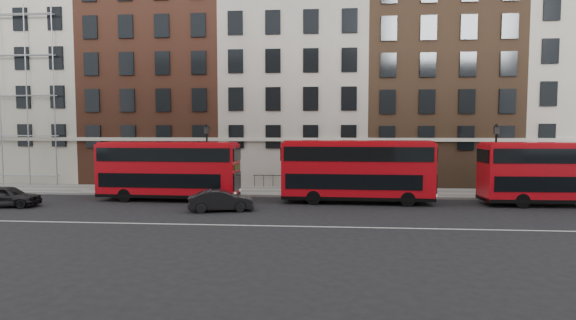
# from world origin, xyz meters

# --- Properties ---
(ground) EXTENTS (120.00, 120.00, 0.00)m
(ground) POSITION_xyz_m (0.00, 0.00, 0.00)
(ground) COLOR black
(ground) RESTS_ON ground
(pavement) EXTENTS (80.00, 5.00, 0.15)m
(pavement) POSITION_xyz_m (0.00, 10.50, 0.07)
(pavement) COLOR slate
(pavement) RESTS_ON ground
(kerb) EXTENTS (80.00, 0.30, 0.16)m
(kerb) POSITION_xyz_m (0.00, 8.00, 0.08)
(kerb) COLOR gray
(kerb) RESTS_ON ground
(road_centre_line) EXTENTS (70.00, 0.12, 0.01)m
(road_centre_line) POSITION_xyz_m (0.00, -2.00, 0.01)
(road_centre_line) COLOR white
(road_centre_line) RESTS_ON ground
(building_terrace) EXTENTS (64.00, 11.95, 22.00)m
(building_terrace) POSITION_xyz_m (-0.31, 17.88, 10.24)
(building_terrace) COLOR #B3AE9B
(building_terrace) RESTS_ON ground
(bus_b) EXTENTS (10.00, 2.71, 4.17)m
(bus_b) POSITION_xyz_m (-8.28, 5.77, 2.24)
(bus_b) COLOR red
(bus_b) RESTS_ON ground
(bus_c) EXTENTS (10.31, 2.75, 4.31)m
(bus_c) POSITION_xyz_m (4.97, 5.77, 2.31)
(bus_c) COLOR red
(bus_c) RESTS_ON ground
(bus_d) EXTENTS (10.12, 2.76, 4.22)m
(bus_d) POSITION_xyz_m (18.30, 5.76, 2.26)
(bus_d) COLOR red
(bus_d) RESTS_ON ground
(car_rear) EXTENTS (4.29, 2.05, 1.41)m
(car_rear) POSITION_xyz_m (-17.95, 2.30, 0.71)
(car_rear) COLOR black
(car_rear) RESTS_ON ground
(car_front) EXTENTS (4.23, 2.37, 1.32)m
(car_front) POSITION_xyz_m (-3.59, 1.99, 0.66)
(car_front) COLOR black
(car_front) RESTS_ON ground
(lamp_post_left) EXTENTS (0.44, 0.44, 5.33)m
(lamp_post_left) POSITION_xyz_m (-6.28, 8.82, 3.08)
(lamp_post_left) COLOR black
(lamp_post_left) RESTS_ON pavement
(lamp_post_right) EXTENTS (0.44, 0.44, 5.33)m
(lamp_post_right) POSITION_xyz_m (15.14, 8.34, 3.08)
(lamp_post_right) COLOR black
(lamp_post_right) RESTS_ON pavement
(iron_railings) EXTENTS (6.60, 0.06, 1.00)m
(iron_railings) POSITION_xyz_m (0.00, 12.70, 0.65)
(iron_railings) COLOR black
(iron_railings) RESTS_ON pavement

